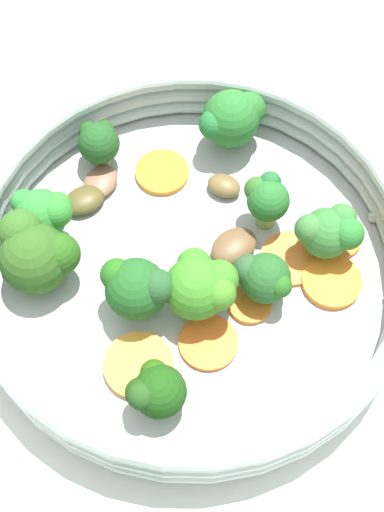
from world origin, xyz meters
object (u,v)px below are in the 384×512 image
object	(u,v)px
carrot_slice_0	(139,365)
broccoli_floret_7	(232,118)
broccoli_floret_1	(267,198)
broccoli_floret_4	(202,285)
carrot_slice_5	(334,235)
carrot_slice_2	(208,343)
carrot_slice_3	(291,256)
carrot_slice_6	(250,304)
mushroom_piece_3	(84,200)
broccoli_floret_9	(99,142)
broccoli_floret_8	(263,278)
carrot_slice_4	(162,172)
broccoli_floret_6	(329,231)
mushroom_piece_1	(234,246)
mushroom_piece_2	(224,186)
broccoli_floret_2	(137,288)
skillet	(192,270)
mushroom_piece_0	(100,181)
carrot_slice_1	(332,281)
broccoli_floret_0	(36,252)
broccoli_floret_3	(155,391)
broccoli_floret_5	(43,214)

from	to	relation	value
carrot_slice_0	broccoli_floret_7	size ratio (longest dim) A/B	0.89
broccoli_floret_1	broccoli_floret_4	distance (m)	0.08
carrot_slice_5	carrot_slice_0	bearing A→B (deg)	-58.77
carrot_slice_2	broccoli_floret_1	world-z (taller)	broccoli_floret_1
carrot_slice_3	broccoli_floret_7	distance (m)	0.11
carrot_slice_6	mushroom_piece_3	xyz separation A→B (m)	(-0.09, -0.11, 0.00)
mushroom_piece_3	broccoli_floret_9	bearing A→B (deg)	160.96
carrot_slice_0	broccoli_floret_8	world-z (taller)	broccoli_floret_8
carrot_slice_4	broccoli_floret_6	xyz separation A→B (m)	(0.07, 0.11, 0.02)
broccoli_floret_8	mushroom_piece_1	bearing A→B (deg)	-156.76
broccoli_floret_8	mushroom_piece_2	xyz separation A→B (m)	(-0.09, -0.02, -0.02)
broccoli_floret_1	broccoli_floret_2	size ratio (longest dim) A/B	0.88
carrot_slice_2	mushroom_piece_2	xyz separation A→B (m)	(-0.12, 0.02, 0.00)
carrot_slice_5	broccoli_floret_9	distance (m)	0.18
skillet	mushroom_piece_0	world-z (taller)	mushroom_piece_0
skillet	broccoli_floret_4	size ratio (longest dim) A/B	5.64
carrot_slice_1	broccoli_floret_1	world-z (taller)	broccoli_floret_1
broccoli_floret_6	carrot_slice_0	bearing A→B (deg)	-60.14
broccoli_floret_4	broccoli_floret_6	size ratio (longest dim) A/B	1.10
broccoli_floret_0	broccoli_floret_3	size ratio (longest dim) A/B	1.43
carrot_slice_3	broccoli_floret_6	xyz separation A→B (m)	(-0.00, 0.02, 0.02)
carrot_slice_0	carrot_slice_3	world-z (taller)	carrot_slice_0
skillet	broccoli_floret_8	bearing A→B (deg)	61.59
carrot_slice_2	broccoli_floret_8	distance (m)	0.06
carrot_slice_1	broccoli_floret_2	distance (m)	0.14
carrot_slice_5	broccoli_floret_9	size ratio (longest dim) A/B	1.04
broccoli_floret_2	broccoli_floret_5	world-z (taller)	broccoli_floret_2
mushroom_piece_2	mushroom_piece_3	bearing A→B (deg)	-87.80
carrot_slice_4	broccoli_floret_5	bearing A→B (deg)	-60.22
broccoli_floret_5	broccoli_floret_6	distance (m)	0.19
broccoli_floret_0	mushroom_piece_1	size ratio (longest dim) A/B	1.55
carrot_slice_2	broccoli_floret_2	xyz separation A→B (m)	(-0.03, -0.04, 0.03)
mushroom_piece_1	mushroom_piece_2	xyz separation A→B (m)	(-0.05, -0.00, -0.00)
carrot_slice_3	broccoli_floret_7	world-z (taller)	broccoli_floret_7
broccoli_floret_6	mushroom_piece_1	world-z (taller)	broccoli_floret_6
mushroom_piece_0	broccoli_floret_1	bearing A→B (deg)	70.76
carrot_slice_2	carrot_slice_5	size ratio (longest dim) A/B	0.98
carrot_slice_6	broccoli_floret_9	size ratio (longest dim) A/B	0.76
broccoli_floret_1	broccoli_floret_9	size ratio (longest dim) A/B	1.12
carrot_slice_2	carrot_slice_4	size ratio (longest dim) A/B	0.98
carrot_slice_0	mushroom_piece_2	xyz separation A→B (m)	(-0.13, 0.07, 0.00)
carrot_slice_4	mushroom_piece_0	size ratio (longest dim) A/B	1.27
carrot_slice_4	broccoli_floret_8	world-z (taller)	broccoli_floret_8
skillet	broccoli_floret_4	bearing A→B (deg)	7.11
carrot_slice_4	skillet	bearing A→B (deg)	11.04
broccoli_floret_9	mushroom_piece_3	distance (m)	0.04
carrot_slice_1	broccoli_floret_4	world-z (taller)	broccoli_floret_4
broccoli_floret_1	broccoli_floret_6	bearing A→B (deg)	54.59
broccoli_floret_8	mushroom_piece_3	world-z (taller)	broccoli_floret_8
mushroom_piece_2	broccoli_floret_1	bearing A→B (deg)	42.20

